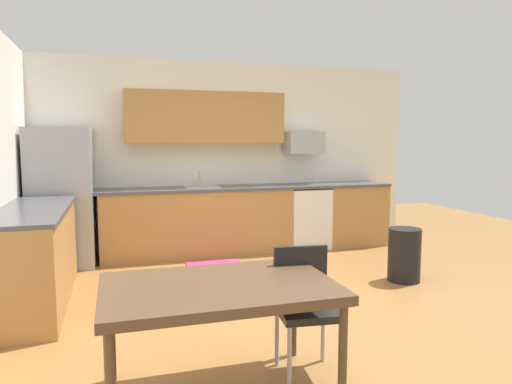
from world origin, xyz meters
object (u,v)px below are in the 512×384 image
(oven_range, at_px, (305,217))
(dining_table, at_px, (219,293))
(microwave, at_px, (304,143))
(trash_bin, at_px, (404,255))
(refrigerator, at_px, (62,198))
(chair_near_table, at_px, (305,299))

(oven_range, xyz_separation_m, dining_table, (-2.10, -3.64, 0.21))
(microwave, height_order, trash_bin, microwave)
(refrigerator, xyz_separation_m, microwave, (3.34, 0.18, 0.68))
(oven_range, relative_size, trash_bin, 1.52)
(microwave, bearing_deg, dining_table, -119.32)
(refrigerator, relative_size, trash_bin, 2.90)
(microwave, relative_size, chair_near_table, 0.64)
(oven_range, xyz_separation_m, microwave, (-0.00, 0.10, 1.09))
(oven_range, xyz_separation_m, trash_bin, (0.41, -1.89, -0.16))
(oven_range, bearing_deg, microwave, 90.00)
(chair_near_table, bearing_deg, refrigerator, 118.76)
(microwave, bearing_deg, trash_bin, -78.37)
(oven_range, height_order, dining_table, oven_range)
(chair_near_table, bearing_deg, oven_range, 67.11)
(refrigerator, distance_m, trash_bin, 4.20)
(trash_bin, bearing_deg, dining_table, -145.18)
(microwave, bearing_deg, refrigerator, -176.91)
(dining_table, xyz_separation_m, trash_bin, (2.51, 1.75, -0.36))
(microwave, distance_m, dining_table, 4.38)
(refrigerator, xyz_separation_m, chair_near_table, (1.87, -3.40, -0.37))
(dining_table, bearing_deg, chair_near_table, 14.09)
(oven_range, height_order, microwave, microwave)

